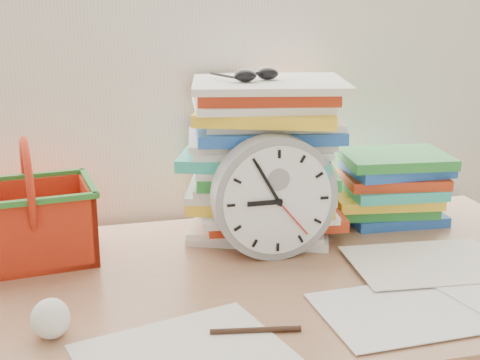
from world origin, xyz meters
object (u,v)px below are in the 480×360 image
object	(u,v)px
clock	(274,197)
basket	(29,201)
desk	(236,314)
book_stack	(389,187)
paper_stack	(266,157)

from	to	relation	value
clock	basket	size ratio (longest dim) A/B	1.02
desk	clock	bearing A→B (deg)	41.28
book_stack	basket	xyz separation A→B (m)	(-0.79, -0.04, 0.04)
paper_stack	book_stack	size ratio (longest dim) A/B	1.26
clock	book_stack	bearing A→B (deg)	23.87
clock	desk	bearing A→B (deg)	-138.72
paper_stack	clock	bearing A→B (deg)	-99.58
desk	book_stack	world-z (taller)	book_stack
desk	paper_stack	size ratio (longest dim) A/B	4.15
desk	basket	xyz separation A→B (m)	(-0.37, 0.19, 0.20)
paper_stack	book_stack	distance (m)	0.31
desk	book_stack	bearing A→B (deg)	28.59
book_stack	paper_stack	bearing A→B (deg)	179.71
paper_stack	book_stack	bearing A→B (deg)	-0.29
desk	paper_stack	xyz separation A→B (m)	(0.12, 0.23, 0.24)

